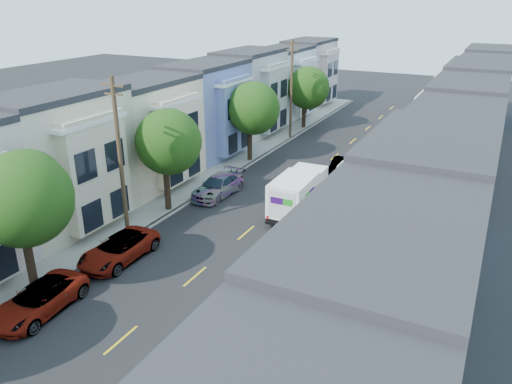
% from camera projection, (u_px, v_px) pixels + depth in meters
% --- Properties ---
extents(ground, '(160.00, 160.00, 0.00)m').
position_uv_depth(ground, '(195.00, 277.00, 27.23)').
color(ground, black).
rests_on(ground, ground).
extents(road_slab, '(12.00, 70.00, 0.02)m').
position_uv_depth(road_slab, '(299.00, 188.00, 39.67)').
color(road_slab, black).
rests_on(road_slab, ground).
extents(curb_left, '(0.30, 70.00, 0.15)m').
position_uv_depth(curb_left, '(232.00, 175.00, 42.17)').
color(curb_left, gray).
rests_on(curb_left, ground).
extents(curb_right, '(0.30, 70.00, 0.15)m').
position_uv_depth(curb_right, '(374.00, 200.00, 37.12)').
color(curb_right, gray).
rests_on(curb_right, ground).
extents(sidewalk_left, '(2.60, 70.00, 0.15)m').
position_uv_depth(sidewalk_left, '(219.00, 173.00, 42.71)').
color(sidewalk_left, gray).
rests_on(sidewalk_left, ground).
extents(sidewalk_right, '(2.60, 70.00, 0.15)m').
position_uv_depth(sidewalk_right, '(392.00, 203.00, 36.58)').
color(sidewalk_right, gray).
rests_on(sidewalk_right, ground).
extents(centerline, '(0.12, 70.00, 0.01)m').
position_uv_depth(centerline, '(299.00, 188.00, 39.67)').
color(centerline, gold).
rests_on(centerline, ground).
extents(townhouse_row_left, '(5.00, 70.00, 8.50)m').
position_uv_depth(townhouse_row_left, '(182.00, 167.00, 44.32)').
color(townhouse_row_left, white).
rests_on(townhouse_row_left, ground).
extents(townhouse_row_right, '(5.00, 70.00, 8.50)m').
position_uv_depth(townhouse_row_right, '(446.00, 214.00, 35.02)').
color(townhouse_row_right, white).
rests_on(townhouse_row_right, ground).
extents(tree_b, '(4.70, 4.70, 7.63)m').
position_uv_depth(tree_b, '(22.00, 199.00, 23.81)').
color(tree_b, black).
rests_on(tree_b, ground).
extents(tree_c, '(4.47, 4.47, 7.35)m').
position_uv_depth(tree_c, '(167.00, 142.00, 33.51)').
color(tree_c, black).
rests_on(tree_c, ground).
extents(tree_d, '(4.70, 4.70, 7.30)m').
position_uv_depth(tree_d, '(253.00, 108.00, 43.99)').
color(tree_d, black).
rests_on(tree_d, ground).
extents(tree_e, '(4.70, 4.70, 6.98)m').
position_uv_depth(tree_e, '(307.00, 88.00, 55.18)').
color(tree_e, black).
rests_on(tree_e, ground).
extents(tree_far_r, '(3.10, 3.10, 5.27)m').
position_uv_depth(tree_far_r, '(425.00, 114.00, 47.37)').
color(tree_far_r, black).
rests_on(tree_far_r, ground).
extents(utility_pole_near, '(1.60, 0.26, 10.00)m').
position_uv_depth(utility_pole_near, '(120.00, 161.00, 29.61)').
color(utility_pole_near, '#42301E').
rests_on(utility_pole_near, ground).
extents(utility_pole_far, '(1.60, 0.26, 10.00)m').
position_uv_depth(utility_pole_far, '(291.00, 90.00, 51.17)').
color(utility_pole_far, '#42301E').
rests_on(utility_pole_far, ground).
extents(fedex_truck, '(2.34, 6.07, 2.91)m').
position_uv_depth(fedex_truck, '(298.00, 192.00, 34.43)').
color(fedex_truck, white).
rests_on(fedex_truck, ground).
extents(lead_sedan, '(1.49, 3.76, 1.23)m').
position_uv_depth(lead_sedan, '(340.00, 166.00, 42.79)').
color(lead_sedan, black).
rests_on(lead_sedan, ground).
extents(parked_left_b, '(2.62, 5.16, 1.40)m').
position_uv_depth(parked_left_b, '(39.00, 300.00, 23.95)').
color(parked_left_b, black).
rests_on(parked_left_b, ground).
extents(parked_left_c, '(2.43, 5.20, 1.44)m').
position_uv_depth(parked_left_c, '(119.00, 249.00, 28.67)').
color(parked_left_c, '#B2B2B2').
rests_on(parked_left_c, ground).
extents(parked_left_d, '(2.32, 5.15, 1.52)m').
position_uv_depth(parked_left_d, '(218.00, 186.00, 37.89)').
color(parked_left_d, '#5D1518').
rests_on(parked_left_d, ground).
extents(parked_right_a, '(1.31, 3.68, 1.23)m').
position_uv_depth(parked_right_a, '(207.00, 373.00, 19.48)').
color(parked_right_a, slate).
rests_on(parked_right_a, ground).
extents(parked_right_b, '(2.76, 5.24, 1.40)m').
position_uv_depth(parked_right_b, '(242.00, 330.00, 21.85)').
color(parked_right_b, silver).
rests_on(parked_right_b, ground).
extents(parked_right_c, '(1.77, 4.08, 1.22)m').
position_uv_depth(parked_right_c, '(369.00, 179.00, 39.69)').
color(parked_right_c, black).
rests_on(parked_right_c, ground).
extents(parked_right_d, '(1.86, 4.33, 1.40)m').
position_uv_depth(parked_right_d, '(401.00, 141.00, 49.55)').
color(parked_right_d, black).
rests_on(parked_right_d, ground).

